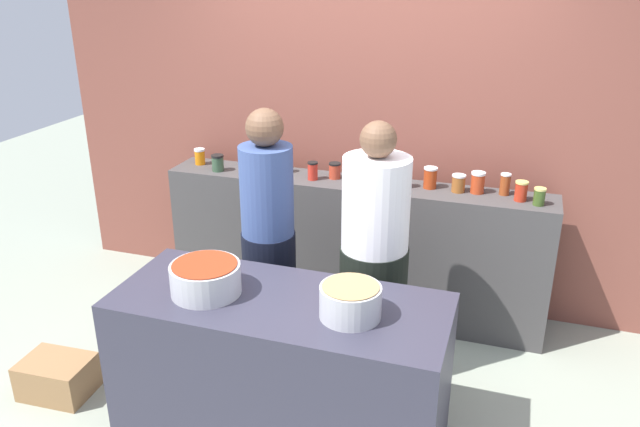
% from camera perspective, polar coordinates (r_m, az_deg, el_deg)
% --- Properties ---
extents(ground, '(12.00, 12.00, 0.00)m').
position_cam_1_polar(ground, '(3.86, -1.70, -16.53)').
color(ground, gray).
extents(storefront_wall, '(4.80, 0.12, 3.00)m').
position_cam_1_polar(storefront_wall, '(4.50, 4.46, 10.36)').
color(storefront_wall, brown).
rests_on(storefront_wall, ground).
extents(display_shelf, '(2.70, 0.36, 1.00)m').
position_cam_1_polar(display_shelf, '(4.49, 3.00, -3.12)').
color(display_shelf, '#413F3F').
rests_on(display_shelf, ground).
extents(prep_table, '(1.70, 0.70, 0.84)m').
position_cam_1_polar(prep_table, '(3.38, -3.55, -13.98)').
color(prep_table, '#323040').
rests_on(prep_table, ground).
extents(preserve_jar_0, '(0.08, 0.08, 0.12)m').
position_cam_1_polar(preserve_jar_0, '(4.75, -10.89, 5.13)').
color(preserve_jar_0, orange).
rests_on(preserve_jar_0, display_shelf).
extents(preserve_jar_1, '(0.09, 0.09, 0.12)m').
position_cam_1_polar(preserve_jar_1, '(4.58, -9.30, 4.58)').
color(preserve_jar_1, '#324D35').
rests_on(preserve_jar_1, display_shelf).
extents(preserve_jar_2, '(0.07, 0.07, 0.13)m').
position_cam_1_polar(preserve_jar_2, '(4.54, -4.70, 4.70)').
color(preserve_jar_2, '#B12D0D').
rests_on(preserve_jar_2, display_shelf).
extents(preserve_jar_3, '(0.07, 0.07, 0.13)m').
position_cam_1_polar(preserve_jar_3, '(4.48, -3.38, 4.54)').
color(preserve_jar_3, olive).
rests_on(preserve_jar_3, display_shelf).
extents(preserve_jar_4, '(0.07, 0.07, 0.13)m').
position_cam_1_polar(preserve_jar_4, '(4.33, -0.67, 3.92)').
color(preserve_jar_4, red).
rests_on(preserve_jar_4, display_shelf).
extents(preserve_jar_5, '(0.08, 0.08, 0.11)m').
position_cam_1_polar(preserve_jar_5, '(4.36, 1.35, 3.93)').
color(preserve_jar_5, '#B33A25').
rests_on(preserve_jar_5, display_shelf).
extents(preserve_jar_6, '(0.09, 0.09, 0.10)m').
position_cam_1_polar(preserve_jar_6, '(4.33, 4.18, 3.69)').
color(preserve_jar_6, '#541951').
rests_on(preserve_jar_6, display_shelf).
extents(preserve_jar_7, '(0.07, 0.07, 0.11)m').
position_cam_1_polar(preserve_jar_7, '(4.22, 7.80, 3.13)').
color(preserve_jar_7, '#531547').
rests_on(preserve_jar_7, display_shelf).
extents(preserve_jar_8, '(0.09, 0.09, 0.14)m').
position_cam_1_polar(preserve_jar_8, '(4.23, 10.01, 3.23)').
color(preserve_jar_8, '#A53614').
rests_on(preserve_jar_8, display_shelf).
extents(preserve_jar_9, '(0.09, 0.09, 0.12)m').
position_cam_1_polar(preserve_jar_9, '(4.20, 12.51, 2.71)').
color(preserve_jar_9, brown).
rests_on(preserve_jar_9, display_shelf).
extents(preserve_jar_10, '(0.09, 0.09, 0.14)m').
position_cam_1_polar(preserve_jar_10, '(4.20, 14.18, 2.76)').
color(preserve_jar_10, '#B33B1B').
rests_on(preserve_jar_10, display_shelf).
extents(preserve_jar_11, '(0.07, 0.07, 0.14)m').
position_cam_1_polar(preserve_jar_11, '(4.21, 16.51, 2.58)').
color(preserve_jar_11, brown).
rests_on(preserve_jar_11, display_shelf).
extents(preserve_jar_12, '(0.08, 0.08, 0.13)m').
position_cam_1_polar(preserve_jar_12, '(4.14, 17.85, 1.97)').
color(preserve_jar_12, '#B32D19').
rests_on(preserve_jar_12, display_shelf).
extents(preserve_jar_13, '(0.07, 0.07, 0.11)m').
position_cam_1_polar(preserve_jar_13, '(4.10, 19.36, 1.47)').
color(preserve_jar_13, '#3A531F').
rests_on(preserve_jar_13, display_shelf).
extents(cooking_pot_left, '(0.36, 0.36, 0.16)m').
position_cam_1_polar(cooking_pot_left, '(3.22, -10.38, -5.85)').
color(cooking_pot_left, '#B7B7BC').
rests_on(cooking_pot_left, prep_table).
extents(cooking_pot_center, '(0.29, 0.29, 0.16)m').
position_cam_1_polar(cooking_pot_center, '(2.97, 2.79, -8.01)').
color(cooking_pot_center, '#B7B7BC').
rests_on(cooking_pot_center, prep_table).
extents(cook_with_tongs, '(0.33, 0.33, 1.64)m').
position_cam_1_polar(cook_with_tongs, '(3.84, -4.69, -3.55)').
color(cook_with_tongs, black).
rests_on(cook_with_tongs, ground).
extents(cook_in_cap, '(0.40, 0.40, 1.62)m').
position_cam_1_polar(cook_in_cap, '(3.67, 4.90, -5.31)').
color(cook_in_cap, black).
rests_on(cook_in_cap, ground).
extents(bread_crate, '(0.42, 0.32, 0.22)m').
position_cam_1_polar(bread_crate, '(4.14, -22.81, -13.55)').
color(bread_crate, '#956D45').
rests_on(bread_crate, ground).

